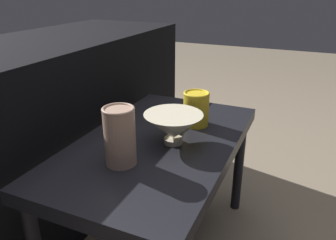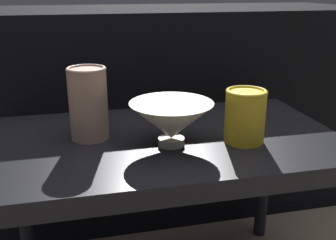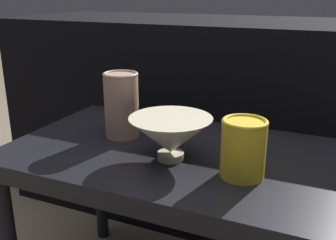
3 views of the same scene
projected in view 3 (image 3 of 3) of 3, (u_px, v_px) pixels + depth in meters
The scene contains 5 objects.
table at pixel (179, 171), 0.87m from camera, with size 0.76×0.44×0.43m.
couch_backdrop at pixel (238, 121), 1.34m from camera, with size 1.57×0.50×0.67m.
bowl at pixel (169, 135), 0.80m from camera, with size 0.17×0.17×0.09m.
vase_textured_left at pixel (122, 104), 0.92m from camera, with size 0.08×0.08×0.15m.
vase_colorful_right at pixel (243, 147), 0.72m from camera, with size 0.08×0.08×0.11m.
Camera 3 is at (0.30, -0.73, 0.77)m, focal length 42.00 mm.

